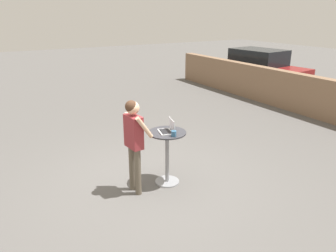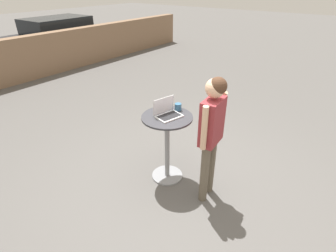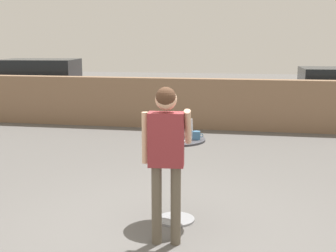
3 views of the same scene
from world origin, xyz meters
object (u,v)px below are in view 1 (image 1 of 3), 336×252
object	(u,v)px
cafe_table	(167,150)
standing_person	(134,135)
coffee_mug	(174,134)
laptop	(168,129)
parked_car_near_street	(260,69)

from	to	relation	value
cafe_table	standing_person	size ratio (longest dim) A/B	0.60
cafe_table	coffee_mug	bearing A→B (deg)	-1.68
cafe_table	laptop	xyz separation A→B (m)	(0.01, 0.01, 0.41)
coffee_mug	laptop	bearing A→B (deg)	175.94
standing_person	parked_car_near_street	bearing A→B (deg)	122.38
laptop	standing_person	world-z (taller)	standing_person
laptop	parked_car_near_street	world-z (taller)	parked_car_near_street
cafe_table	laptop	distance (m)	0.41
coffee_mug	standing_person	xyz separation A→B (m)	(-0.24, -0.66, 0.01)
laptop	coffee_mug	size ratio (longest dim) A/B	2.98
coffee_mug	standing_person	bearing A→B (deg)	-109.80
coffee_mug	standing_person	distance (m)	0.70
laptop	coffee_mug	xyz separation A→B (m)	(0.23, -0.02, -0.00)
laptop	parked_car_near_street	distance (m)	9.25
coffee_mug	parked_car_near_street	bearing A→B (deg)	125.76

